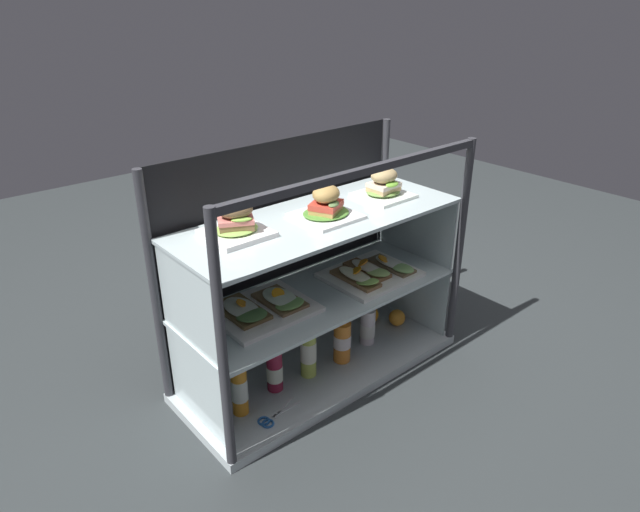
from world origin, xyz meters
TOP-DOWN VIEW (x-y plane):
  - ground_plane at (0.00, 0.00)m, footprint 6.00×6.00m
  - case_base_deck at (0.00, 0.00)m, footprint 1.11×0.45m
  - case_frame at (0.00, 0.13)m, footprint 1.11×0.45m
  - riser_lower_tier at (0.00, 0.00)m, footprint 1.05×0.39m
  - shelf_lower_glass at (0.00, 0.00)m, footprint 1.07×0.41m
  - riser_upper_tier at (0.00, 0.00)m, footprint 1.05×0.39m
  - shelf_upper_glass at (0.00, 0.00)m, footprint 1.07×0.41m
  - plated_roll_sandwich_near_left_corner at (-0.31, 0.05)m, footprint 0.19×0.19m
  - plated_roll_sandwich_mid_left at (0.01, -0.02)m, footprint 0.20×0.20m
  - plated_roll_sandwich_mid_right at (0.32, -0.00)m, footprint 0.19×0.19m
  - open_sandwich_tray_near_right_corner at (-0.24, 0.02)m, footprint 0.34×0.28m
  - open_sandwich_tray_right_of_center at (0.23, -0.04)m, footprint 0.34×0.28m
  - juice_bottle_front_right_end at (-0.39, -0.04)m, footprint 0.06×0.06m
  - juice_bottle_near_post at (-0.23, -0.01)m, footprint 0.06×0.06m
  - juice_bottle_back_center at (-0.08, -0.03)m, footprint 0.06×0.06m
  - juice_bottle_back_right at (0.08, -0.04)m, footprint 0.07×0.07m
  - juice_bottle_tucked_behind at (0.24, -0.02)m, footprint 0.06×0.06m
  - orange_fruit_beside_bottles at (0.36, 0.08)m, footprint 0.08×0.08m
  - orange_fruit_near_left_post at (0.43, -0.01)m, footprint 0.07×0.07m
  - kitchen_scissors at (-0.34, -0.14)m, footprint 0.18×0.09m

SIDE VIEW (x-z plane):
  - ground_plane at x=0.00m, z-range -0.02..0.00m
  - case_base_deck at x=0.00m, z-range 0.00..0.04m
  - kitchen_scissors at x=-0.34m, z-range 0.04..0.04m
  - orange_fruit_near_left_post at x=0.43m, z-range 0.04..0.11m
  - orange_fruit_beside_bottles at x=0.36m, z-range 0.04..0.11m
  - juice_bottle_tucked_behind at x=0.24m, z-range 0.02..0.21m
  - juice_bottle_near_post at x=-0.23m, z-range 0.01..0.23m
  - juice_bottle_back_right at x=0.08m, z-range 0.02..0.24m
  - juice_bottle_front_right_end at x=-0.39m, z-range 0.01..0.27m
  - juice_bottle_back_center at x=-0.08m, z-range 0.02..0.27m
  - riser_lower_tier at x=0.00m, z-range 0.04..0.34m
  - shelf_lower_glass at x=0.00m, z-range 0.34..0.35m
  - open_sandwich_tray_near_right_corner at x=-0.24m, z-range 0.34..0.40m
  - open_sandwich_tray_right_of_center at x=0.23m, z-range 0.34..0.40m
  - case_frame at x=0.00m, z-range 0.04..0.92m
  - riser_upper_tier at x=0.00m, z-range 0.35..0.64m
  - shelf_upper_glass at x=0.00m, z-range 0.64..0.65m
  - plated_roll_sandwich_near_left_corner at x=-0.31m, z-range 0.64..0.75m
  - plated_roll_sandwich_mid_left at x=0.01m, z-range 0.64..0.75m
  - plated_roll_sandwich_mid_right at x=0.32m, z-range 0.64..0.75m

